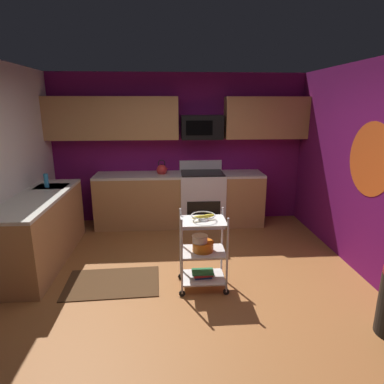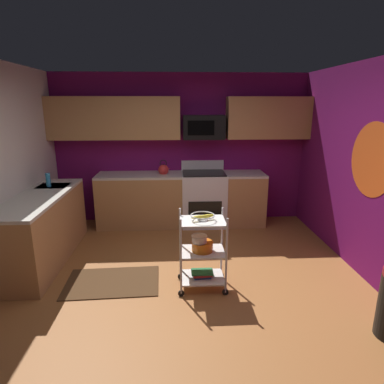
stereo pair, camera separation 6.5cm
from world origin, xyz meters
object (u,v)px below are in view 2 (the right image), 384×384
(fruit_bowl, at_px, (203,216))
(kettle, at_px, (164,169))
(dish_soap_bottle, at_px, (48,180))
(rolling_cart, at_px, (202,251))
(mixing_bowl_large, at_px, (202,246))
(book_stack, at_px, (202,274))
(microwave, at_px, (204,127))
(oven_range, at_px, (204,198))
(mixing_bowl_small, at_px, (199,239))

(fruit_bowl, bearing_deg, kettle, 103.37)
(fruit_bowl, relative_size, dish_soap_bottle, 1.36)
(rolling_cart, relative_size, mixing_bowl_large, 3.63)
(book_stack, bearing_deg, rolling_cart, 90.00)
(book_stack, bearing_deg, mixing_bowl_large, -180.00)
(rolling_cart, distance_m, kettle, 2.23)
(microwave, distance_m, dish_soap_bottle, 2.60)
(microwave, height_order, kettle, microwave)
(kettle, bearing_deg, mixing_bowl_large, -76.63)
(oven_range, relative_size, mixing_bowl_small, 6.04)
(rolling_cart, height_order, mixing_bowl_small, rolling_cart)
(oven_range, xyz_separation_m, mixing_bowl_small, (-0.23, -2.12, 0.14))
(mixing_bowl_large, relative_size, kettle, 0.95)
(oven_range, bearing_deg, book_stack, -95.24)
(book_stack, relative_size, kettle, 0.95)
(microwave, xyz_separation_m, book_stack, (-0.19, -2.21, -1.53))
(mixing_bowl_large, height_order, dish_soap_bottle, dish_soap_bottle)
(microwave, bearing_deg, oven_range, -89.74)
(microwave, bearing_deg, fruit_bowl, -94.98)
(microwave, xyz_separation_m, mixing_bowl_small, (-0.23, -2.23, -1.08))
(mixing_bowl_small, relative_size, book_stack, 0.72)
(dish_soap_bottle, bearing_deg, kettle, 26.55)
(oven_range, distance_m, book_stack, 2.14)
(oven_range, distance_m, mixing_bowl_small, 2.14)
(kettle, bearing_deg, fruit_bowl, -76.63)
(oven_range, bearing_deg, mixing_bowl_small, -96.20)
(fruit_bowl, bearing_deg, microwave, 85.02)
(kettle, bearing_deg, dish_soap_bottle, -153.45)
(rolling_cart, height_order, kettle, kettle)
(kettle, bearing_deg, book_stack, -76.63)
(mixing_bowl_small, xyz_separation_m, kettle, (-0.46, 2.12, 0.38))
(microwave, bearing_deg, rolling_cart, -94.98)
(oven_range, xyz_separation_m, book_stack, (-0.19, -2.11, -0.31))
(book_stack, bearing_deg, microwave, 85.02)
(fruit_bowl, xyz_separation_m, book_stack, (0.00, -0.00, -0.71))
(oven_range, bearing_deg, mixing_bowl_large, -95.25)
(oven_range, xyz_separation_m, microwave, (-0.00, 0.10, 1.22))
(mixing_bowl_small, relative_size, dish_soap_bottle, 0.91)
(mixing_bowl_large, relative_size, mixing_bowl_small, 1.38)
(oven_range, xyz_separation_m, fruit_bowl, (-0.19, -2.11, 0.40))
(dish_soap_bottle, bearing_deg, oven_range, 19.42)
(fruit_bowl, height_order, kettle, kettle)
(oven_range, height_order, book_stack, oven_range)
(oven_range, bearing_deg, dish_soap_bottle, -160.58)
(oven_range, height_order, dish_soap_bottle, dish_soap_bottle)
(mixing_bowl_large, bearing_deg, fruit_bowl, 0.00)
(mixing_bowl_small, bearing_deg, dish_soap_bottle, 148.19)
(oven_range, distance_m, fruit_bowl, 2.15)
(microwave, height_order, rolling_cart, microwave)
(microwave, relative_size, kettle, 2.65)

